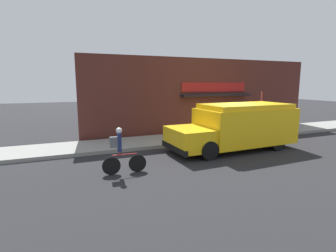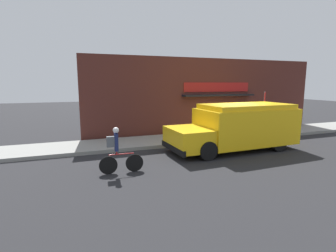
{
  "view_description": "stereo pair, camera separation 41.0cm",
  "coord_description": "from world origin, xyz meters",
  "px_view_note": "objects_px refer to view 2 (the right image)",
  "views": [
    {
      "loc": [
        -8.52,
        -11.34,
        3.08
      ],
      "look_at": [
        -3.88,
        -0.2,
        1.1
      ],
      "focal_mm": 28.0,
      "sensor_mm": 36.0,
      "label": 1
    },
    {
      "loc": [
        -8.13,
        -11.49,
        3.08
      ],
      "look_at": [
        -3.88,
        -0.2,
        1.1
      ],
      "focal_mm": 28.0,
      "sensor_mm": 36.0,
      "label": 2
    }
  ],
  "objects_px": {
    "cyclist": "(118,151)",
    "trash_bin": "(210,124)",
    "stop_sign_post": "(264,106)",
    "school_bus": "(238,126)"
  },
  "relations": [
    {
      "from": "cyclist",
      "to": "stop_sign_post",
      "type": "xyz_separation_m",
      "value": [
        9.09,
        3.46,
        1.0
      ]
    },
    {
      "from": "school_bus",
      "to": "stop_sign_post",
      "type": "relative_size",
      "value": 2.5
    },
    {
      "from": "cyclist",
      "to": "trash_bin",
      "type": "height_order",
      "value": "cyclist"
    },
    {
      "from": "stop_sign_post",
      "to": "trash_bin",
      "type": "bearing_deg",
      "value": 152.31
    },
    {
      "from": "cyclist",
      "to": "stop_sign_post",
      "type": "distance_m",
      "value": 9.78
    },
    {
      "from": "school_bus",
      "to": "stop_sign_post",
      "type": "xyz_separation_m",
      "value": [
        3.27,
        2.11,
        0.7
      ]
    },
    {
      "from": "trash_bin",
      "to": "cyclist",
      "type": "bearing_deg",
      "value": -142.66
    },
    {
      "from": "stop_sign_post",
      "to": "cyclist",
      "type": "bearing_deg",
      "value": -159.17
    },
    {
      "from": "school_bus",
      "to": "cyclist",
      "type": "distance_m",
      "value": 5.99
    },
    {
      "from": "school_bus",
      "to": "trash_bin",
      "type": "bearing_deg",
      "value": 79.16
    }
  ]
}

